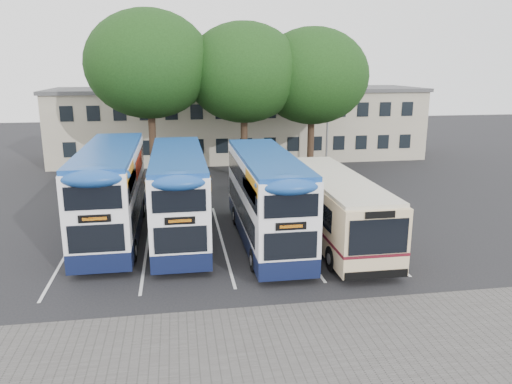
{
  "coord_description": "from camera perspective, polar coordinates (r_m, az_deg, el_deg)",
  "views": [
    {
      "loc": [
        -5.73,
        -17.59,
        8.16
      ],
      "look_at": [
        -2.08,
        5.0,
        2.32
      ],
      "focal_mm": 35.0,
      "sensor_mm": 36.0,
      "label": 1
    }
  ],
  "objects": [
    {
      "name": "tree_right",
      "position": [
        37.32,
        6.47,
        13.01
      ],
      "size": [
        8.16,
        8.16,
        10.85
      ],
      "color": "black",
      "rests_on": "ground"
    },
    {
      "name": "tree_mid",
      "position": [
        35.98,
        -1.4,
        13.46
      ],
      "size": [
        8.22,
        8.22,
        11.13
      ],
      "color": "black",
      "rests_on": "ground"
    },
    {
      "name": "depot_building",
      "position": [
        45.23,
        -1.87,
        7.96
      ],
      "size": [
        32.4,
        8.4,
        6.2
      ],
      "color": "#A99D88",
      "rests_on": "ground"
    },
    {
      "name": "paving_strip",
      "position": [
        15.46,
        6.52,
        -17.61
      ],
      "size": [
        40.0,
        6.0,
        0.01
      ],
      "primitive_type": "cube",
      "color": "#595654",
      "rests_on": "ground"
    },
    {
      "name": "ground",
      "position": [
        20.22,
        8.22,
        -9.63
      ],
      "size": [
        120.0,
        120.0,
        0.0
      ],
      "primitive_type": "plane",
      "color": "black",
      "rests_on": "ground"
    },
    {
      "name": "bus_dd_left",
      "position": [
        24.85,
        -16.19,
        0.4
      ],
      "size": [
        2.56,
        10.55,
        4.4
      ],
      "color": "#0F1637",
      "rests_on": "ground"
    },
    {
      "name": "bay_lines",
      "position": [
        24.1,
        -3.95,
        -5.49
      ],
      "size": [
        14.12,
        11.0,
        0.01
      ],
      "color": "silver",
      "rests_on": "ground"
    },
    {
      "name": "lamp_post",
      "position": [
        39.47,
        8.25,
        9.71
      ],
      "size": [
        0.25,
        1.05,
        9.06
      ],
      "color": "gray",
      "rests_on": "ground"
    },
    {
      "name": "bus_dd_mid",
      "position": [
        24.04,
        -8.84,
        0.1
      ],
      "size": [
        2.45,
        10.13,
        4.22
      ],
      "color": "#0F1637",
      "rests_on": "ground"
    },
    {
      "name": "bus_single",
      "position": [
        23.9,
        8.9,
        -1.35
      ],
      "size": [
        2.67,
        10.5,
        3.13
      ],
      "color": "beige",
      "rests_on": "ground"
    },
    {
      "name": "tree_left",
      "position": [
        35.42,
        -12.15,
        14.07
      ],
      "size": [
        8.56,
        8.56,
        11.85
      ],
      "color": "black",
      "rests_on": "ground"
    },
    {
      "name": "bus_dd_right",
      "position": [
        23.12,
        1.17,
        -0.31
      ],
      "size": [
        2.45,
        10.1,
        4.21
      ],
      "color": "#0F1637",
      "rests_on": "ground"
    }
  ]
}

